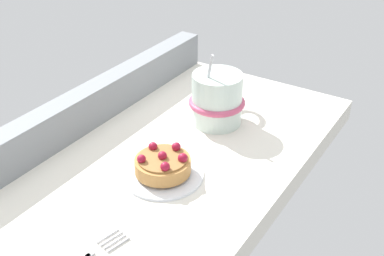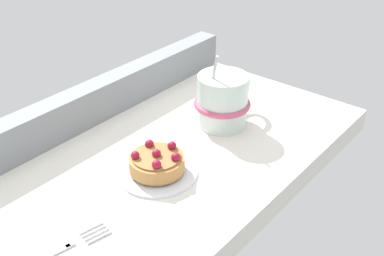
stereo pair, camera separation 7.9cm
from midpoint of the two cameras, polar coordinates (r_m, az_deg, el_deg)
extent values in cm
cube|color=silver|center=(79.20, -6.24, -4.88)|extent=(71.51, 38.83, 3.98)
cube|color=gray|center=(86.90, -15.51, 1.76)|extent=(70.08, 4.09, 6.72)
cylinder|color=silver|center=(74.11, -6.44, -5.38)|extent=(12.17, 12.17, 0.94)
cylinder|color=silver|center=(74.25, -6.43, -5.52)|extent=(6.70, 6.70, 0.47)
cylinder|color=#B77F42|center=(73.22, -6.51, -4.41)|extent=(8.39, 8.39, 2.11)
cylinder|color=olive|center=(72.53, -6.56, -3.64)|extent=(7.38, 7.38, 0.30)
sphere|color=maroon|center=(72.25, -6.59, -3.32)|extent=(1.37, 1.37, 1.37)
sphere|color=maroon|center=(73.88, -4.90, -2.29)|extent=(1.39, 1.39, 1.39)
sphere|color=maroon|center=(74.53, -7.56, -2.25)|extent=(1.39, 1.39, 1.39)
sphere|color=maroon|center=(71.88, -9.04, -3.67)|extent=(1.31, 1.31, 1.31)
sphere|color=maroon|center=(69.81, -6.39, -4.59)|extent=(1.39, 1.39, 1.39)
sphere|color=maroon|center=(71.50, -4.25, -3.61)|extent=(1.47, 1.47, 1.47)
cylinder|color=silver|center=(85.20, 0.28, 3.32)|extent=(8.78, 8.78, 9.23)
torus|color=#C64C70|center=(85.50, 0.28, 2.94)|extent=(9.93, 9.93, 1.11)
torus|color=silver|center=(89.23, 2.10, 4.65)|extent=(6.11, 0.94, 6.11)
cylinder|color=#B7B7BC|center=(81.73, -0.77, 6.42)|extent=(0.82, 1.90, 6.63)
cube|color=#B7B7BC|center=(63.60, -15.39, -14.07)|extent=(1.29, 0.80, 0.60)
cube|color=#B7B7BC|center=(64.02, -12.15, -13.17)|extent=(3.47, 0.98, 0.60)
cube|color=#B7B7BC|center=(64.49, -12.53, -12.83)|extent=(3.47, 0.98, 0.60)
cube|color=#B7B7BC|center=(64.96, -12.90, -12.49)|extent=(3.47, 0.98, 0.60)
cube|color=#B7B7BC|center=(65.44, -13.26, -12.16)|extent=(3.47, 0.98, 0.60)
camera|label=1|loc=(0.04, -92.86, -1.72)|focal=45.91mm
camera|label=2|loc=(0.04, 87.14, 1.72)|focal=45.91mm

